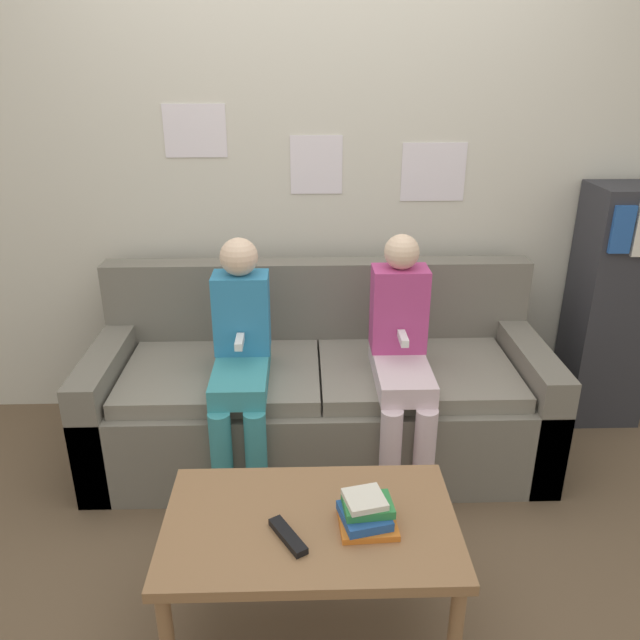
# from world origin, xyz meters

# --- Properties ---
(ground_plane) EXTENTS (10.00, 10.00, 0.00)m
(ground_plane) POSITION_xyz_m (0.00, 0.00, 0.00)
(ground_plane) COLOR brown
(wall_back) EXTENTS (8.00, 0.07, 2.60)m
(wall_back) POSITION_xyz_m (0.00, 1.01, 1.30)
(wall_back) COLOR beige
(wall_back) RESTS_ON ground_plane
(couch) EXTENTS (2.07, 0.80, 0.87)m
(couch) POSITION_xyz_m (0.00, 0.52, 0.29)
(couch) COLOR #6B665B
(couch) RESTS_ON ground_plane
(coffee_table) EXTENTS (0.91, 0.55, 0.46)m
(coffee_table) POSITION_xyz_m (-0.06, -0.54, 0.40)
(coffee_table) COLOR #8E6642
(coffee_table) RESTS_ON ground_plane
(person_left) EXTENTS (0.24, 0.55, 1.08)m
(person_left) POSITION_xyz_m (-0.34, 0.32, 0.60)
(person_left) COLOR teal
(person_left) RESTS_ON ground_plane
(person_right) EXTENTS (0.24, 0.55, 1.09)m
(person_right) POSITION_xyz_m (0.35, 0.32, 0.60)
(person_right) COLOR silver
(person_right) RESTS_ON ground_plane
(tv_remote) EXTENTS (0.12, 0.17, 0.02)m
(tv_remote) POSITION_xyz_m (-0.12, -0.62, 0.47)
(tv_remote) COLOR black
(tv_remote) RESTS_ON coffee_table
(book_stack) EXTENTS (0.18, 0.17, 0.10)m
(book_stack) POSITION_xyz_m (0.11, -0.57, 0.50)
(book_stack) COLOR orange
(book_stack) RESTS_ON coffee_table
(bookshelf) EXTENTS (0.36, 0.34, 1.23)m
(bookshelf) POSITION_xyz_m (1.48, 0.80, 0.62)
(bookshelf) COLOR #2D2D33
(bookshelf) RESTS_ON ground_plane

